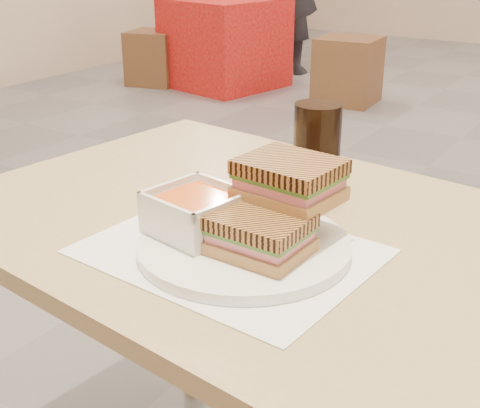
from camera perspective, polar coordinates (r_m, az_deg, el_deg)
The scene contains 10 objects.
main_table at distance 1.03m, azimuth 6.06°, elevation -8.56°, with size 1.27×0.83×0.75m.
tray_liner at distance 0.92m, azimuth -0.92°, elevation -4.15°, with size 0.41×0.33×0.00m.
plate at distance 0.92m, azimuth 0.34°, elevation -3.69°, with size 0.30×0.30×0.02m.
soup_bowl at distance 0.93m, azimuth -3.85°, elevation -0.89°, with size 0.14×0.14×0.06m.
panini_lower at distance 0.87m, azimuth 1.78°, elevation -2.68°, with size 0.13×0.11×0.06m.
panini_upper at distance 0.91m, azimuth 4.35°, elevation 2.10°, with size 0.14×0.12×0.06m.
cola_glass at distance 1.07m, azimuth 6.70°, elevation 4.40°, with size 0.08×0.08×0.17m.
bg_table_0 at distance 5.35m, azimuth -1.32°, elevation 13.91°, with size 0.91×0.91×0.69m.
bg_chair_0l at distance 5.50m, azimuth -7.51°, elevation 12.59°, with size 0.47×0.47×0.43m.
bg_chair_0r at distance 4.88m, azimuth 9.42°, elevation 11.46°, with size 0.45×0.45×0.47m.
Camera 1 is at (0.47, -2.69, 1.17)m, focal length 48.75 mm.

